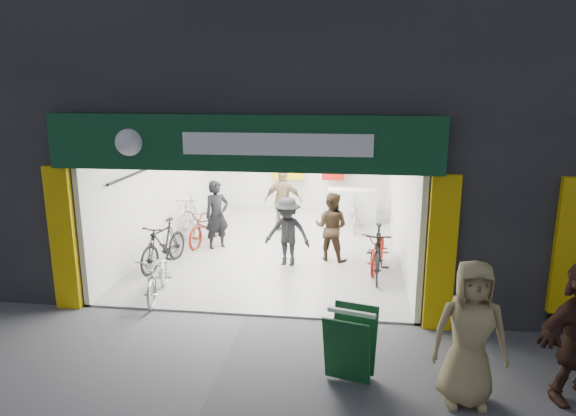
% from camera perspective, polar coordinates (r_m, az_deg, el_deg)
% --- Properties ---
extents(ground, '(60.00, 60.00, 0.00)m').
position_cam_1_polar(ground, '(9.24, -4.74, -11.85)').
color(ground, '#56565B').
rests_on(ground, ground).
extents(building, '(17.00, 10.27, 8.00)m').
position_cam_1_polar(building, '(13.17, 3.54, 15.11)').
color(building, '#232326').
rests_on(building, ground).
extents(bike_left_front, '(0.83, 1.74, 0.88)m').
position_cam_1_polar(bike_left_front, '(10.10, -14.20, -7.27)').
color(bike_left_front, '#B2B1B6').
rests_on(bike_left_front, ground).
extents(bike_left_midfront, '(0.85, 1.84, 1.07)m').
position_cam_1_polar(bike_left_midfront, '(11.60, -13.67, -3.99)').
color(bike_left_midfront, black).
rests_on(bike_left_midfront, ground).
extents(bike_left_midback, '(0.97, 1.90, 0.95)m').
position_cam_1_polar(bike_left_midback, '(13.15, -8.97, -1.94)').
color(bike_left_midback, maroon).
rests_on(bike_left_midback, ground).
extents(bike_left_back, '(0.76, 1.92, 1.13)m').
position_cam_1_polar(bike_left_back, '(13.97, -10.87, -0.73)').
color(bike_left_back, '#ABABAF').
rests_on(bike_left_back, ground).
extents(bike_right_front, '(0.61, 1.83, 1.09)m').
position_cam_1_polar(bike_right_front, '(10.90, 9.96, -4.90)').
color(bike_right_front, black).
rests_on(bike_right_front, ground).
extents(bike_right_mid, '(0.90, 1.80, 0.90)m').
position_cam_1_polar(bike_right_mid, '(11.43, 10.03, -4.50)').
color(bike_right_mid, maroon).
rests_on(bike_right_mid, ground).
extents(bike_right_back, '(0.47, 1.57, 0.93)m').
position_cam_1_polar(bike_right_back, '(14.27, 7.37, -0.69)').
color(bike_right_back, '#A4A5A9').
rests_on(bike_right_back, ground).
extents(customer_a, '(0.74, 0.72, 1.71)m').
position_cam_1_polar(customer_a, '(12.57, -7.90, -0.83)').
color(customer_a, black).
rests_on(customer_a, ground).
extents(customer_b, '(0.92, 0.79, 1.61)m').
position_cam_1_polar(customer_b, '(11.68, 4.82, -2.14)').
color(customer_b, '#382819').
rests_on(customer_b, ground).
extents(customer_c, '(1.10, 0.74, 1.58)m').
position_cam_1_polar(customer_c, '(11.27, -0.06, -2.75)').
color(customer_c, black).
rests_on(customer_c, ground).
extents(customer_d, '(1.05, 0.48, 1.76)m').
position_cam_1_polar(customer_d, '(13.91, -0.52, 0.80)').
color(customer_d, olive).
rests_on(customer_d, ground).
extents(pedestrian_near, '(0.93, 0.61, 1.90)m').
position_cam_1_polar(pedestrian_near, '(6.93, 19.57, -13.03)').
color(pedestrian_near, '#9A8959').
rests_on(pedestrian_near, ground).
extents(sandwich_board, '(0.77, 0.78, 0.97)m').
position_cam_1_polar(sandwich_board, '(7.27, 6.96, -14.64)').
color(sandwich_board, '#11441E').
rests_on(sandwich_board, ground).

